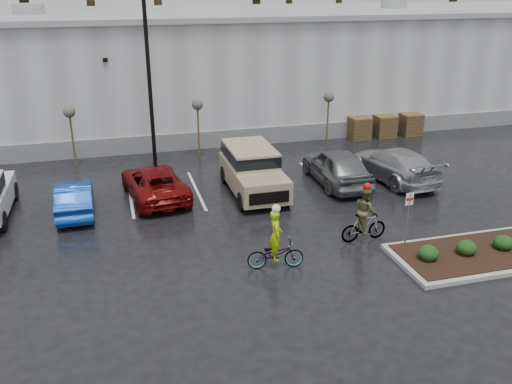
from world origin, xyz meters
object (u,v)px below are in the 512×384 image
object	(u,v)px
car_far_silver	(394,164)
car_grey	(337,166)
pallet_stack_b	(384,126)
cyclist_hivis	(276,249)
sapling_west	(70,115)
car_blue	(75,197)
car_red	(155,183)
lamppost	(148,55)
sapling_mid	(198,108)
pallet_stack_c	(410,124)
cyclist_olive	(364,220)
pallet_stack_a	(359,128)
fire_lane_sign	(408,213)
sapling_east	(329,100)
suv_tan	(253,172)

from	to	relation	value
car_far_silver	car_grey	bearing A→B (deg)	-11.26
pallet_stack_b	cyclist_hivis	bearing A→B (deg)	-129.21
sapling_west	car_far_silver	distance (m)	16.30
pallet_stack_b	car_blue	world-z (taller)	car_blue
cyclist_hivis	car_red	bearing A→B (deg)	32.28
lamppost	sapling_mid	distance (m)	4.00
car_red	cyclist_hivis	xyz separation A→B (m)	(3.31, -7.46, 0.02)
lamppost	pallet_stack_b	distance (m)	15.19
pallet_stack_c	car_blue	distance (m)	21.05
lamppost	cyclist_olive	size ratio (longest dim) A/B	4.02
sapling_mid	car_blue	size ratio (longest dim) A/B	0.77
lamppost	sapling_west	xyz separation A→B (m)	(-4.00, 1.00, -2.96)
car_blue	car_far_silver	bearing A→B (deg)	179.05
car_grey	pallet_stack_a	bearing A→B (deg)	-122.04
lamppost	fire_lane_sign	bearing A→B (deg)	-56.54
pallet_stack_a	car_far_silver	distance (m)	7.24
pallet_stack_b	cyclist_olive	world-z (taller)	cyclist_olive
sapling_east	pallet_stack_c	xyz separation A→B (m)	(6.00, 1.00, -2.05)
sapling_east	car_far_silver	size ratio (longest dim) A/B	0.59
lamppost	pallet_stack_b	xyz separation A→B (m)	(14.20, 2.00, -5.01)
pallet_stack_a	fire_lane_sign	xyz separation A→B (m)	(-4.70, -13.80, 0.73)
pallet_stack_a	car_far_silver	size ratio (longest dim) A/B	0.25
lamppost	car_grey	bearing A→B (deg)	-30.93
sapling_east	suv_tan	bearing A→B (deg)	-135.02
pallet_stack_b	suv_tan	world-z (taller)	suv_tan
pallet_stack_b	pallet_stack_c	distance (m)	1.80
sapling_west	pallet_stack_c	bearing A→B (deg)	2.86
sapling_east	car_blue	xyz separation A→B (m)	(-13.78, -6.18, -2.05)
suv_tan	cyclist_hivis	bearing A→B (deg)	-98.84
sapling_west	fire_lane_sign	size ratio (longest dim) A/B	1.45
car_grey	sapling_mid	bearing A→B (deg)	-45.57
lamppost	pallet_stack_a	size ratio (longest dim) A/B	6.83
sapling_mid	car_grey	distance (m)	8.31
pallet_stack_a	cyclist_hivis	xyz separation A→B (m)	(-9.61, -13.86, 0.04)
sapling_west	sapling_east	bearing A→B (deg)	0.00
suv_tan	car_far_silver	size ratio (longest dim) A/B	0.95
car_far_silver	sapling_mid	bearing A→B (deg)	-42.25
pallet_stack_c	cyclist_hivis	size ratio (longest dim) A/B	0.58
fire_lane_sign	car_grey	size ratio (longest dim) A/B	0.44
pallet_stack_b	cyclist_olive	xyz separation A→B (m)	(-7.54, -12.77, 0.16)
pallet_stack_c	car_blue	bearing A→B (deg)	-160.06
car_blue	pallet_stack_a	bearing A→B (deg)	-157.52
pallet_stack_c	car_far_silver	distance (m)	8.68
lamppost	cyclist_hivis	xyz separation A→B (m)	(2.89, -11.86, -4.97)
sapling_west	car_red	bearing A→B (deg)	-56.47
sapling_east	car_red	size ratio (longest dim) A/B	0.64
pallet_stack_a	pallet_stack_c	world-z (taller)	same
sapling_west	cyclist_olive	size ratio (longest dim) A/B	1.39
fire_lane_sign	pallet_stack_a	bearing A→B (deg)	71.19
lamppost	pallet_stack_a	xyz separation A→B (m)	(12.50, 2.00, -5.01)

